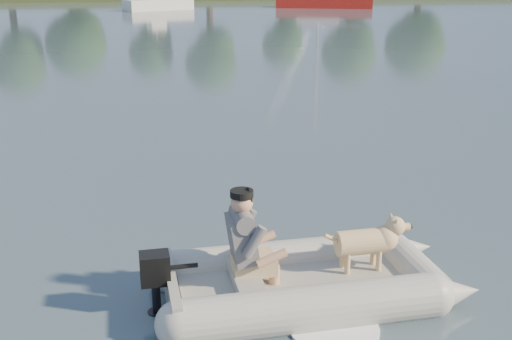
{
  "coord_description": "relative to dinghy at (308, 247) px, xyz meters",
  "views": [
    {
      "loc": [
        -1.49,
        -6.54,
        3.75
      ],
      "look_at": [
        -0.14,
        2.49,
        0.75
      ],
      "focal_mm": 45.0,
      "sensor_mm": 36.0,
      "label": 1
    }
  ],
  "objects": [
    {
      "name": "outboard_motor",
      "position": [
        -1.73,
        -0.12,
        -0.3
      ],
      "size": [
        0.45,
        0.33,
        0.82
      ],
      "primitive_type": null,
      "rotation": [
        0.0,
        0.0,
        0.07
      ],
      "color": "black",
      "rests_on": "dinghy"
    },
    {
      "name": "dinghy",
      "position": [
        0.0,
        0.0,
        0.0
      ],
      "size": [
        4.88,
        3.31,
        1.44
      ],
      "primitive_type": null,
      "rotation": [
        0.0,
        0.0,
        0.07
      ],
      "color": "#A0A09B",
      "rests_on": "water"
    },
    {
      "name": "water",
      "position": [
        -0.08,
        0.01,
        -0.62
      ],
      "size": [
        160.0,
        160.0,
        0.0
      ],
      "primitive_type": "plane",
      "color": "slate",
      "rests_on": "ground"
    },
    {
      "name": "dog",
      "position": [
        0.67,
        0.1,
        -0.08
      ],
      "size": [
        1.0,
        0.41,
        0.65
      ],
      "primitive_type": null,
      "rotation": [
        0.0,
        0.0,
        0.07
      ],
      "color": "tan",
      "rests_on": "dinghy"
    },
    {
      "name": "man",
      "position": [
        -0.73,
        0.0,
        0.19
      ],
      "size": [
        0.8,
        0.7,
        1.13
      ],
      "primitive_type": null,
      "rotation": [
        0.0,
        0.0,
        0.07
      ],
      "color": "#5F5E62",
      "rests_on": "dinghy"
    },
    {
      "name": "sailboat",
      "position": [
        11.93,
        46.45,
        -0.15
      ],
      "size": [
        8.14,
        4.44,
        10.72
      ],
      "rotation": [
        0.0,
        0.0,
        -0.29
      ],
      "color": "#B51D14",
      "rests_on": "water"
    }
  ]
}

